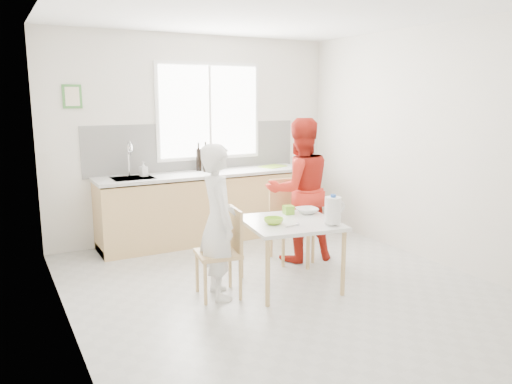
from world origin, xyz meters
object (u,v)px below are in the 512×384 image
Objects in this scene: chair_left at (224,248)px; wine_bottle_b at (199,160)px; bowl_green at (274,221)px; wine_bottle_a at (206,160)px; bowl_white at (307,211)px; milk_jug at (333,210)px; dining_table at (290,228)px; person_white at (218,222)px; person_red at (299,190)px; chair_far at (290,216)px.

chair_left is 2.17m from wine_bottle_b.
wine_bottle_a is at bearing 86.05° from bowl_green.
bowl_white is 0.54m from milk_jug.
dining_table is at bearing -86.85° from wine_bottle_b.
wine_bottle_b is at bearing 107.93° from milk_jug.
person_red reaches higher than person_white.
wine_bottle_a is at bearing 91.90° from dining_table.
wine_bottle_b reaches higher than chair_left.
wine_bottle_b is (-0.59, 1.36, 0.55)m from chair_far.
wine_bottle_b is (0.56, 2.01, 0.60)m from chair_left.
bowl_green is 0.69× the size of milk_jug.
person_white is 1.07m from bowl_white.
wine_bottle_b is at bearing 173.19° from chair_left.
wine_bottle_a is (0.61, 1.89, 0.61)m from chair_left.
dining_table is at bearing -113.08° from chair_far.
person_red is (1.29, 0.57, 0.09)m from person_white.
dining_table is 0.23m from bowl_green.
wine_bottle_b reaches higher than bowl_white.
chair_left reaches higher than bowl_green.
person_white is at bearing -143.07° from chair_far.
chair_left is 4.47× the size of bowl_green.
wine_bottle_b reaches higher than chair_far.
dining_table is 0.48m from milk_jug.
person_red is at bearing 42.77° from bowl_green.
chair_far is at bearing 128.44° from chair_left.
person_white is (-0.73, 0.11, 0.13)m from dining_table.
milk_jug is at bearing -81.56° from wine_bottle_a.
wine_bottle_a is (-0.34, 2.32, 0.25)m from milk_jug.
chair_far reaches higher than dining_table.
wine_bottle_a is (-0.54, 1.23, 0.56)m from chair_far.
wine_bottle_a is (-0.62, 1.31, 0.25)m from person_red.
wine_bottle_b is (-0.45, 1.92, 0.36)m from bowl_white.
chair_far is 4.11× the size of bowl_white.
chair_far is at bearing -34.35° from person_red.
wine_bottle_b is at bearing -8.39° from person_white.
person_white is 5.30× the size of milk_jug.
person_white is at bearing 165.99° from bowl_green.
chair_left is at bearing -107.92° from wine_bottle_a.
bowl_white is (1.07, 0.09, -0.03)m from person_white.
bowl_white is 0.72× the size of wine_bottle_a.
person_red is at bearing -64.74° from wine_bottle_a.
wine_bottle_b reaches higher than milk_jug.
milk_jug is 2.36m from wine_bottle_a.
chair_left is at bearing 33.93° from person_red.
bowl_green is at bearing 51.53° from person_red.
wine_bottle_a reaches higher than bowl_white.
person_red is 1.47m from wine_bottle_a.
wine_bottle_a is 1.07× the size of wine_bottle_b.
chair_far is 0.60m from bowl_white.
person_red is at bearing 50.99° from dining_table.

